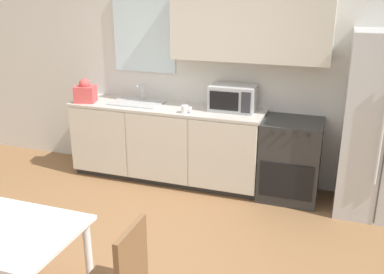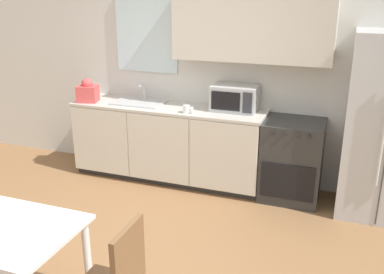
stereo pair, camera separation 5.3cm
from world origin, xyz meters
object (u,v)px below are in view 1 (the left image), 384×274
object	(u,v)px
oven_range	(290,160)
microwave	(233,98)
dining_table	(6,244)
refrigerator	(384,127)
coffee_mug	(186,109)

from	to	relation	value
oven_range	microwave	world-z (taller)	microwave
dining_table	refrigerator	bearing A→B (deg)	45.49
oven_range	dining_table	world-z (taller)	oven_range
oven_range	coffee_mug	distance (m)	1.30
coffee_mug	dining_table	distance (m)	2.45
refrigerator	dining_table	world-z (taller)	refrigerator
microwave	dining_table	xyz separation A→B (m)	(-0.91, -2.68, -0.47)
oven_range	coffee_mug	xyz separation A→B (m)	(-1.17, -0.20, 0.53)
refrigerator	coffee_mug	size ratio (longest dim) A/B	16.08
dining_table	coffee_mug	bearing A→B (deg)	79.67
microwave	dining_table	size ratio (longest dim) A/B	0.52
refrigerator	microwave	xyz separation A→B (m)	(-1.60, 0.13, 0.14)
refrigerator	microwave	world-z (taller)	refrigerator
coffee_mug	dining_table	world-z (taller)	coffee_mug
microwave	dining_table	world-z (taller)	microwave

